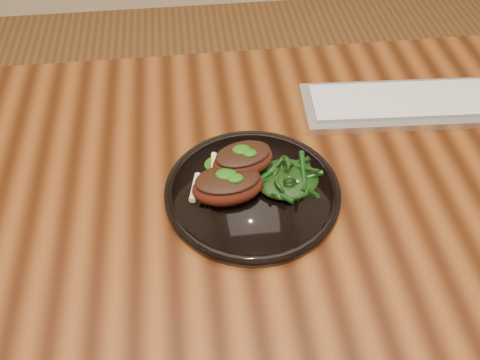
# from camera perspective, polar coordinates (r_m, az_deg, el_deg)

# --- Properties ---
(desk) EXTENTS (1.60, 0.80, 0.75)m
(desk) POSITION_cam_1_polar(r_m,az_deg,el_deg) (0.96, 3.12, -3.63)
(desk) COLOR black
(desk) RESTS_ON ground
(plate) EXTENTS (0.29, 0.29, 0.02)m
(plate) POSITION_cam_1_polar(r_m,az_deg,el_deg) (0.87, 1.33, -1.27)
(plate) COLOR black
(plate) RESTS_ON desk
(lamb_chop_front) EXTENTS (0.12, 0.09, 0.05)m
(lamb_chop_front) POSITION_cam_1_polar(r_m,az_deg,el_deg) (0.84, -1.36, -0.53)
(lamb_chop_front) COLOR #49170E
(lamb_chop_front) RESTS_ON plate
(lamb_chop_back) EXTENTS (0.11, 0.09, 0.05)m
(lamb_chop_back) POSITION_cam_1_polar(r_m,az_deg,el_deg) (0.86, 0.27, 2.21)
(lamb_chop_back) COLOR #49170E
(lamb_chop_back) RESTS_ON plate
(herb_smear) EXTENTS (0.08, 0.05, 0.00)m
(herb_smear) POSITION_cam_1_polar(r_m,az_deg,el_deg) (0.91, -1.42, 1.79)
(herb_smear) COLOR #0D4507
(herb_smear) RESTS_ON plate
(greens_heap) EXTENTS (0.11, 0.10, 0.04)m
(greens_heap) POSITION_cam_1_polar(r_m,az_deg,el_deg) (0.87, 5.01, 0.41)
(greens_heap) COLOR black
(greens_heap) RESTS_ON plate
(keyboard) EXTENTS (0.47, 0.16, 0.02)m
(keyboard) POSITION_cam_1_polar(r_m,az_deg,el_deg) (1.10, 18.86, 7.80)
(keyboard) COLOR silver
(keyboard) RESTS_ON desk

